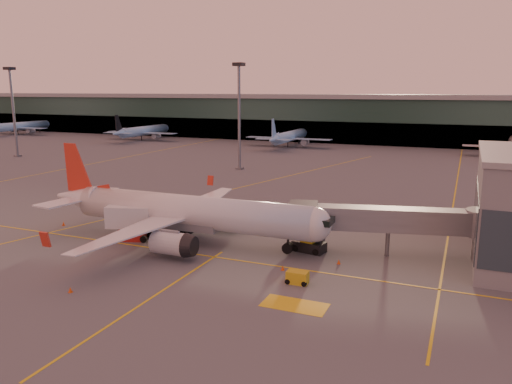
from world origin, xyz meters
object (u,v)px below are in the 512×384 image
at_px(gpu_cart, 297,278).
at_px(catering_truck, 130,221).
at_px(main_airplane, 182,212).
at_px(pushback_tug, 309,245).

bearing_deg(gpu_cart, catering_truck, 165.37).
height_order(main_airplane, pushback_tug, main_airplane).
xyz_separation_m(catering_truck, pushback_tug, (22.98, 4.43, -1.76)).
xyz_separation_m(main_airplane, catering_truck, (-6.75, -1.84, -1.36)).
xyz_separation_m(main_airplane, gpu_cart, (18.16, -7.73, -3.29)).
height_order(gpu_cart, pushback_tug, pushback_tug).
bearing_deg(gpu_cart, pushback_tug, 99.25).
bearing_deg(catering_truck, main_airplane, -3.19).
bearing_deg(main_airplane, gpu_cart, -23.68).
distance_m(catering_truck, gpu_cart, 25.67).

